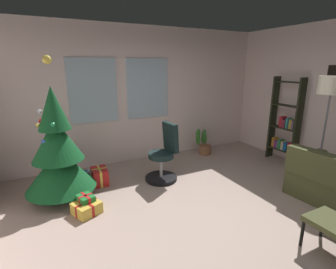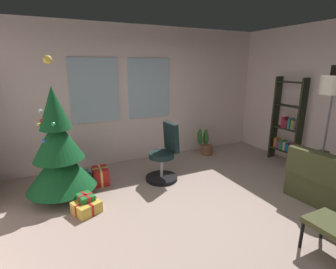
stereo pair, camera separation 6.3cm
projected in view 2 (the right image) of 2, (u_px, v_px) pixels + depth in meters
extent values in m
cube|color=tan|center=(214.00, 223.00, 3.34)|extent=(5.51, 5.17, 0.10)
cube|color=silver|center=(142.00, 95.00, 5.25)|extent=(5.51, 0.10, 2.72)
cube|color=silver|center=(95.00, 91.00, 4.75)|extent=(0.90, 0.03, 1.20)
cube|color=silver|center=(149.00, 88.00, 5.22)|extent=(0.90, 0.03, 1.20)
cube|color=#414426|center=(309.00, 161.00, 4.06)|extent=(0.91, 0.20, 0.20)
cube|color=#414426|center=(334.00, 226.00, 2.63)|extent=(0.42, 0.48, 0.06)
cylinder|color=black|center=(302.00, 235.00, 2.79)|extent=(0.04, 0.04, 0.32)
cylinder|color=black|center=(323.00, 226.00, 2.94)|extent=(0.04, 0.04, 0.32)
cylinder|color=#4C331E|center=(64.00, 191.00, 3.91)|extent=(0.12, 0.12, 0.16)
cone|color=#124F24|center=(61.00, 168.00, 3.80)|extent=(1.01, 1.01, 0.62)
cone|color=#124F24|center=(57.00, 139.00, 3.68)|extent=(0.73, 0.73, 0.62)
cone|color=#124F24|center=(53.00, 108.00, 3.56)|extent=(0.45, 0.45, 0.62)
sphere|color=red|center=(42.00, 121.00, 3.66)|extent=(0.07, 0.07, 0.07)
sphere|color=gold|center=(39.00, 125.00, 3.57)|extent=(0.05, 0.05, 0.05)
sphere|color=silver|center=(41.00, 111.00, 3.52)|extent=(0.06, 0.06, 0.06)
sphere|color=blue|center=(44.00, 141.00, 3.42)|extent=(0.05, 0.05, 0.05)
sphere|color=#1E8C4C|center=(53.00, 124.00, 3.42)|extent=(0.06, 0.06, 0.06)
sphere|color=#F2D14C|center=(48.00, 60.00, 3.39)|extent=(0.12, 0.12, 0.12)
cube|color=red|center=(100.00, 176.00, 4.32)|extent=(0.27, 0.36, 0.28)
cube|color=#EAD84C|center=(100.00, 176.00, 4.32)|extent=(0.06, 0.36, 0.28)
cube|color=#EAD84C|center=(100.00, 176.00, 4.32)|extent=(0.26, 0.05, 0.28)
cube|color=#1E722D|center=(86.00, 202.00, 3.53)|extent=(0.24, 0.28, 0.23)
cube|color=red|center=(86.00, 202.00, 3.53)|extent=(0.10, 0.24, 0.24)
cube|color=red|center=(86.00, 202.00, 3.53)|extent=(0.20, 0.09, 0.24)
cube|color=gold|center=(87.00, 207.00, 3.48)|extent=(0.41, 0.41, 0.16)
cube|color=#B21919|center=(87.00, 207.00, 3.48)|extent=(0.16, 0.31, 0.17)
cube|color=#B21919|center=(87.00, 207.00, 3.48)|extent=(0.31, 0.16, 0.17)
cube|color=#2D4C99|center=(91.00, 176.00, 4.45)|extent=(0.30, 0.23, 0.17)
cube|color=silver|center=(91.00, 176.00, 4.45)|extent=(0.30, 0.05, 0.18)
cube|color=silver|center=(91.00, 176.00, 4.45)|extent=(0.04, 0.23, 0.18)
cylinder|color=black|center=(162.00, 178.00, 4.49)|extent=(0.56, 0.56, 0.06)
cylinder|color=#B2B2B7|center=(162.00, 166.00, 4.43)|extent=(0.05, 0.05, 0.40)
cylinder|color=black|center=(162.00, 155.00, 4.38)|extent=(0.44, 0.44, 0.09)
cube|color=black|center=(171.00, 137.00, 4.39)|extent=(0.14, 0.40, 0.51)
cube|color=black|center=(300.00, 124.00, 4.86)|extent=(0.18, 0.04, 1.74)
cube|color=black|center=(275.00, 118.00, 5.38)|extent=(0.18, 0.04, 1.74)
cube|color=black|center=(283.00, 150.00, 5.29)|extent=(0.18, 0.56, 0.02)
cube|color=black|center=(286.00, 128.00, 5.16)|extent=(0.18, 0.56, 0.02)
cube|color=black|center=(289.00, 106.00, 5.04)|extent=(0.18, 0.56, 0.02)
cube|color=black|center=(292.00, 82.00, 4.92)|extent=(0.18, 0.56, 0.02)
cube|color=#AA1B2A|center=(293.00, 148.00, 5.09)|extent=(0.14, 0.08, 0.19)
cube|color=#125390|center=(289.00, 147.00, 5.17)|extent=(0.15, 0.07, 0.17)
cube|color=#D9BB8D|center=(286.00, 146.00, 5.23)|extent=(0.15, 0.05, 0.18)
cube|color=#277640|center=(283.00, 145.00, 5.29)|extent=(0.16, 0.07, 0.19)
cube|color=#702775|center=(280.00, 144.00, 5.37)|extent=(0.15, 0.08, 0.15)
cube|color=#B07420|center=(277.00, 142.00, 5.44)|extent=(0.13, 0.07, 0.20)
cube|color=#58445D|center=(297.00, 126.00, 4.95)|extent=(0.14, 0.04, 0.18)
cube|color=olive|center=(294.00, 125.00, 5.01)|extent=(0.13, 0.06, 0.19)
cube|color=teal|center=(291.00, 124.00, 5.06)|extent=(0.15, 0.05, 0.21)
cube|color=maroon|center=(288.00, 124.00, 5.12)|extent=(0.16, 0.07, 0.17)
cube|color=#A31C27|center=(285.00, 122.00, 5.19)|extent=(0.15, 0.07, 0.22)
cylinder|color=slate|center=(318.00, 183.00, 4.33)|extent=(0.28, 0.28, 0.03)
cylinder|color=slate|center=(325.00, 140.00, 4.13)|extent=(0.03, 0.03, 1.49)
cylinder|color=#EFE8CB|center=(334.00, 85.00, 3.90)|extent=(0.40, 0.40, 0.28)
cylinder|color=brown|center=(207.00, 150.00, 5.76)|extent=(0.27, 0.27, 0.20)
ellipsoid|color=#307028|center=(200.00, 136.00, 5.73)|extent=(0.19, 0.24, 0.42)
ellipsoid|color=#307028|center=(200.00, 138.00, 5.72)|extent=(0.16, 0.18, 0.36)
ellipsoid|color=#307028|center=(206.00, 138.00, 5.80)|extent=(0.15, 0.16, 0.31)
ellipsoid|color=#307028|center=(205.00, 136.00, 5.84)|extent=(0.14, 0.17, 0.36)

